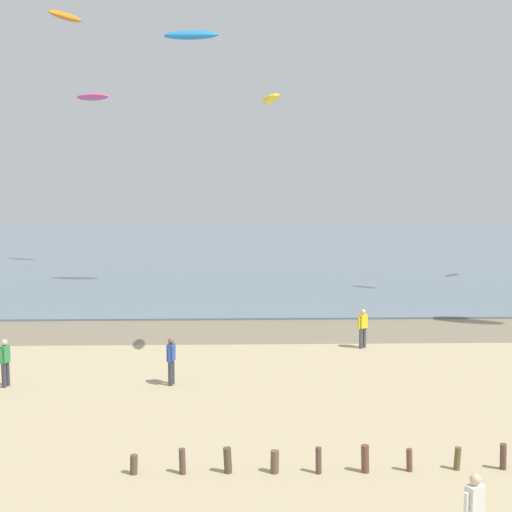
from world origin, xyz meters
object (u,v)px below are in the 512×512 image
(kite_aloft_1, at_px, (92,97))
(kite_aloft_4, at_px, (191,35))
(person_mid_beach, at_px, (363,327))
(person_left_flank, at_px, (171,360))
(person_by_waterline, at_px, (5,361))
(kite_aloft_0, at_px, (271,99))
(kite_aloft_9, at_px, (65,16))

(kite_aloft_1, relative_size, kite_aloft_4, 0.84)
(kite_aloft_1, bearing_deg, person_mid_beach, -35.91)
(person_left_flank, xyz_separation_m, kite_aloft_1, (-9.19, 32.65, 12.70))
(person_by_waterline, xyz_separation_m, kite_aloft_1, (-3.34, 32.72, 12.70))
(kite_aloft_0, bearing_deg, kite_aloft_1, 16.73)
(person_mid_beach, relative_size, kite_aloft_4, 0.49)
(person_mid_beach, distance_m, kite_aloft_1, 34.77)
(kite_aloft_0, height_order, kite_aloft_4, kite_aloft_4)
(kite_aloft_9, bearing_deg, person_by_waterline, 37.80)
(person_mid_beach, bearing_deg, person_left_flank, -146.86)
(person_mid_beach, distance_m, person_left_flank, 9.29)
(kite_aloft_9, bearing_deg, kite_aloft_1, -151.75)
(person_by_waterline, xyz_separation_m, kite_aloft_9, (-3.55, 25.33, 17.33))
(kite_aloft_1, bearing_deg, kite_aloft_0, -44.16)
(person_mid_beach, bearing_deg, kite_aloft_0, -151.67)
(kite_aloft_4, relative_size, kite_aloft_9, 1.13)
(person_by_waterline, height_order, kite_aloft_0, kite_aloft_0)
(kite_aloft_0, bearing_deg, person_mid_beach, -68.30)
(kite_aloft_9, bearing_deg, person_mid_beach, 70.21)
(kite_aloft_0, relative_size, kite_aloft_1, 0.65)
(person_left_flank, bearing_deg, kite_aloft_0, 37.94)
(kite_aloft_9, bearing_deg, person_left_flank, 50.22)
(person_by_waterline, bearing_deg, kite_aloft_1, 95.83)
(person_mid_beach, relative_size, person_by_waterline, 1.00)
(person_mid_beach, xyz_separation_m, person_by_waterline, (-13.62, -5.15, 0.00))
(person_by_waterline, bearing_deg, person_left_flank, 0.69)
(kite_aloft_1, bearing_deg, person_left_flank, -51.80)
(person_left_flank, distance_m, kite_aloft_1, 36.21)
(kite_aloft_1, relative_size, kite_aloft_9, 0.95)
(kite_aloft_4, distance_m, kite_aloft_9, 10.40)
(person_mid_beach, xyz_separation_m, person_left_flank, (-7.78, -5.08, 0.00))
(kite_aloft_0, xyz_separation_m, kite_aloft_4, (-4.16, 17.49, 5.73))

